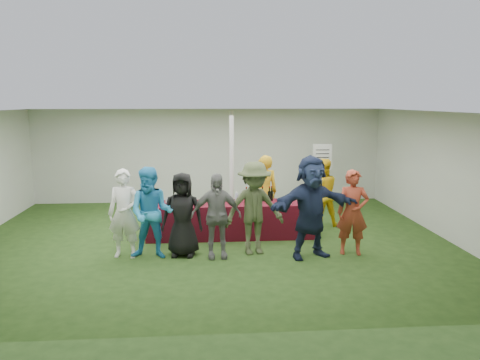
{
  "coord_description": "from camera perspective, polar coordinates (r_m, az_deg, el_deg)",
  "views": [
    {
      "loc": [
        -0.13,
        -9.53,
        2.93
      ],
      "look_at": [
        0.63,
        0.32,
        1.25
      ],
      "focal_mm": 35.0,
      "sensor_mm": 36.0,
      "label": 1
    }
  ],
  "objects": [
    {
      "name": "customer_4",
      "position": [
        8.96,
        1.76,
        -3.46
      ],
      "size": [
        1.27,
        0.89,
        1.8
      ],
      "primitive_type": "imported",
      "rotation": [
        0.0,
        0.0,
        0.21
      ],
      "color": "#475130",
      "rests_on": "ground"
    },
    {
      "name": "customer_2",
      "position": [
        8.93,
        -7.03,
        -4.2
      ],
      "size": [
        0.84,
        0.6,
        1.6
      ],
      "primitive_type": "imported",
      "rotation": [
        0.0,
        0.0,
        -0.11
      ],
      "color": "black",
      "rests_on": "ground"
    },
    {
      "name": "bar_towel",
      "position": [
        10.35,
        7.67,
        -2.5
      ],
      "size": [
        0.25,
        0.18,
        0.03
      ],
      "primitive_type": "cube",
      "color": "white",
      "rests_on": "serving_table"
    },
    {
      "name": "staff_back",
      "position": [
        11.14,
        9.99,
        -1.51
      ],
      "size": [
        0.81,
        0.64,
        1.6
      ],
      "primitive_type": "imported",
      "rotation": [
        0.0,
        0.0,
        3.19
      ],
      "color": "yellow",
      "rests_on": "ground"
    },
    {
      "name": "customer_5",
      "position": [
        8.85,
        8.66,
        -3.26
      ],
      "size": [
        1.89,
        1.06,
        1.94
      ],
      "primitive_type": "imported",
      "rotation": [
        0.0,
        0.0,
        0.29
      ],
      "color": "#1D2746",
      "rests_on": "ground"
    },
    {
      "name": "customer_1",
      "position": [
        8.87,
        -10.74,
        -3.98
      ],
      "size": [
        0.92,
        0.76,
        1.73
      ],
      "primitive_type": "imported",
      "rotation": [
        0.0,
        0.0,
        -0.13
      ],
      "color": "#2C98D7",
      "rests_on": "ground"
    },
    {
      "name": "customer_3",
      "position": [
        8.76,
        -2.93,
        -4.38
      ],
      "size": [
        0.97,
        0.46,
        1.61
      ],
      "primitive_type": "imported",
      "rotation": [
        0.0,
        0.0,
        0.07
      ],
      "color": "slate",
      "rests_on": "ground"
    },
    {
      "name": "wine_list_sign",
      "position": [
        12.56,
        9.98,
        2.12
      ],
      "size": [
        0.5,
        0.03,
        1.8
      ],
      "color": "slate",
      "rests_on": "ground"
    },
    {
      "name": "wine_glasses",
      "position": [
        9.81,
        -3.66,
        -2.53
      ],
      "size": [
        2.66,
        0.12,
        0.16
      ],
      "color": "silver",
      "rests_on": "serving_table"
    },
    {
      "name": "tent",
      "position": [
        10.86,
        -1.03,
        1.29
      ],
      "size": [
        10.0,
        10.0,
        10.0
      ],
      "color": "white",
      "rests_on": "ground"
    },
    {
      "name": "serving_table",
      "position": [
        10.18,
        -1.13,
        -4.87
      ],
      "size": [
        3.6,
        0.8,
        0.75
      ],
      "primitive_type": "cube",
      "color": "#581018",
      "rests_on": "ground"
    },
    {
      "name": "staff_pourer",
      "position": [
        10.74,
        2.99,
        -1.49
      ],
      "size": [
        0.68,
        0.49,
        1.71
      ],
      "primitive_type": "imported",
      "rotation": [
        0.0,
        0.0,
        3.28
      ],
      "color": "gold",
      "rests_on": "ground"
    },
    {
      "name": "ground",
      "position": [
        9.97,
        -3.49,
        -7.46
      ],
      "size": [
        60.0,
        60.0,
        0.0
      ],
      "primitive_type": "plane",
      "color": "#284719",
      "rests_on": "ground"
    },
    {
      "name": "dump_bucket",
      "position": [
        10.09,
        8.41,
        -2.4
      ],
      "size": [
        0.25,
        0.25,
        0.18
      ],
      "primitive_type": "cylinder",
      "color": "slate",
      "rests_on": "serving_table"
    },
    {
      "name": "wine_bottles",
      "position": [
        10.27,
        2.41,
        -1.92
      ],
      "size": [
        0.63,
        0.17,
        0.32
      ],
      "color": "black",
      "rests_on": "serving_table"
    },
    {
      "name": "water_bottle",
      "position": [
        10.16,
        -0.41,
        -2.13
      ],
      "size": [
        0.07,
        0.07,
        0.23
      ],
      "color": "silver",
      "rests_on": "serving_table"
    },
    {
      "name": "customer_0",
      "position": [
        9.04,
        -13.92,
        -3.99
      ],
      "size": [
        0.66,
        0.47,
        1.68
      ],
      "primitive_type": "imported",
      "rotation": [
        0.0,
        0.0,
        -0.12
      ],
      "color": "white",
      "rests_on": "ground"
    },
    {
      "name": "customer_6",
      "position": [
        9.21,
        13.57,
        -3.86
      ],
      "size": [
        0.66,
        0.49,
        1.64
      ],
      "primitive_type": "imported",
      "rotation": [
        0.0,
        0.0,
        -0.18
      ],
      "color": "#A53A24",
      "rests_on": "ground"
    }
  ]
}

